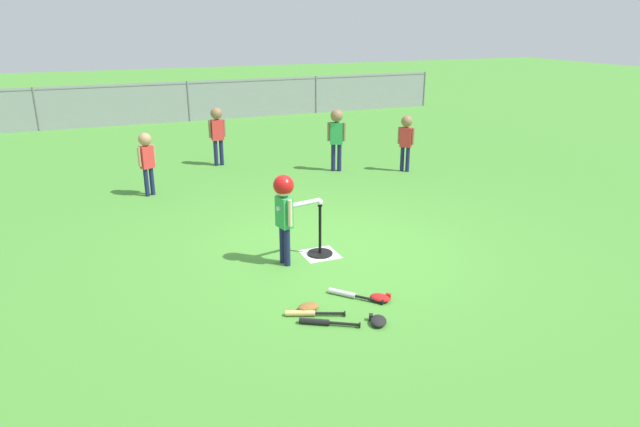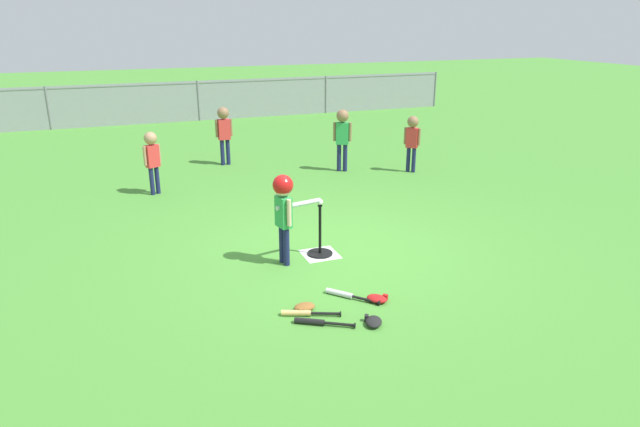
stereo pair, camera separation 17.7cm
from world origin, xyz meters
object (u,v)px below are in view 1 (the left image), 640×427
batter_child (285,202)px  spare_bat_black (321,322)px  fielder_deep_right (146,156)px  baseball_on_tee (320,202)px  fielder_near_right (337,132)px  fielder_near_left (406,136)px  fielder_deep_left (217,129)px  spare_bat_silver (348,294)px  glove_near_bats (378,321)px  spare_bat_wood (307,313)px  batting_tee (320,247)px  glove_tossed_aside (308,307)px  glove_by_plate (380,298)px

batter_child → spare_bat_black: size_ratio=2.06×
fielder_deep_right → spare_bat_black: fielder_deep_right is taller
baseball_on_tee → batter_child: batter_child is taller
fielder_near_right → fielder_near_left: size_ratio=1.10×
fielder_deep_left → spare_bat_silver: fielder_deep_left is taller
fielder_deep_left → glove_near_bats: bearing=-90.0°
batter_child → fielder_near_right: 4.50m
baseball_on_tee → spare_bat_wood: 1.70m
batting_tee → spare_bat_silver: size_ratio=1.31×
fielder_deep_left → glove_tossed_aside: size_ratio=5.24×
fielder_near_right → fielder_deep_left: (-2.03, 1.32, -0.02)m
fielder_deep_left → baseball_on_tee: bearing=-88.4°
fielder_near_right → spare_bat_black: bearing=-115.6°
spare_bat_silver → batting_tee: bearing=82.0°
batter_child → spare_bat_wood: (-0.23, -1.29, -0.77)m
spare_bat_wood → batter_child: bearing=80.0°
batting_tee → fielder_near_left: (3.11, 3.17, 0.60)m
fielder_deep_left → spare_bat_silver: bearing=-90.2°
fielder_deep_left → glove_near_bats: size_ratio=4.37×
fielder_near_left → spare_bat_black: fielder_near_left is taller
glove_near_bats → batting_tee: bearing=85.7°
fielder_deep_right → fielder_deep_left: (1.55, 1.60, 0.07)m
fielder_deep_left → fielder_near_left: (3.25, -1.87, -0.05)m
fielder_near_left → fielder_deep_right: bearing=176.8°
batting_tee → fielder_deep_left: fielder_deep_left is taller
fielder_near_right → glove_by_plate: (-1.78, -5.11, -0.74)m
spare_bat_wood → glove_by_plate: (0.84, -0.00, 0.01)m
batting_tee → spare_bat_wood: size_ratio=1.15×
spare_bat_silver → spare_bat_black: same height
spare_bat_black → baseball_on_tee: bearing=67.7°
fielder_deep_right → glove_near_bats: (1.55, -5.24, -0.65)m
fielder_deep_right → fielder_near_right: 3.59m
glove_by_plate → glove_near_bats: same height
batter_child → glove_by_plate: (0.61, -1.29, -0.76)m
baseball_on_tee → spare_bat_silver: 1.36m
fielder_near_right → fielder_near_left: fielder_near_right is taller
batting_tee → fielder_deep_right: size_ratio=0.62×
baseball_on_tee → spare_bat_black: baseball_on_tee is taller
spare_bat_black → glove_near_bats: size_ratio=2.03×
fielder_deep_right → glove_tossed_aside: 4.88m
baseball_on_tee → fielder_near_left: (3.11, 3.17, 0.00)m
fielder_near_left → spare_bat_black: (-3.77, -4.78, -0.67)m
spare_bat_silver → spare_bat_wood: 0.60m
spare_bat_silver → glove_near_bats: (0.03, -0.63, 0.01)m
fielder_near_left → spare_bat_silver: (-3.28, -4.35, -0.67)m
baseball_on_tee → fielder_deep_right: bearing=116.1°
spare_bat_black → glove_tossed_aside: glove_tossed_aside is taller
batter_child → glove_by_plate: bearing=-64.8°
glove_tossed_aside → glove_by_plate: bearing=-7.4°
glove_by_plate → glove_near_bats: bearing=-121.1°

